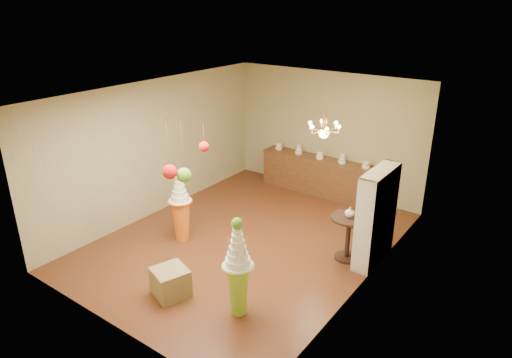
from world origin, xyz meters
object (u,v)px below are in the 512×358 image
Objects in this scene: pedestal_green at (238,277)px; pedestal_orange at (181,214)px; sideboard at (319,175)px; round_table at (348,232)px.

pedestal_green is 1.14× the size of pedestal_orange.
sideboard reaches higher than round_table.
pedestal_orange is 0.47× the size of sideboard.
sideboard is at bearing 73.65° from pedestal_orange.
round_table is at bearing 23.17° from pedestal_orange.
round_table is at bearing 74.57° from pedestal_green.
pedestal_green reaches higher than sideboard.
pedestal_orange reaches higher than round_table.
round_table is at bearing -51.47° from sideboard.
pedestal_green is at bearing -75.56° from sideboard.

